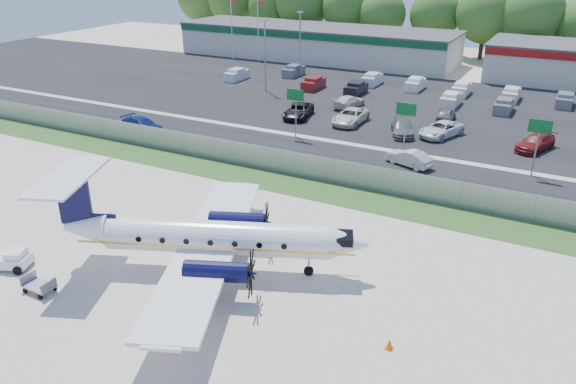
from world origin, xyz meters
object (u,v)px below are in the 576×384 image
at_px(pushback_tug, 12,259).
at_px(baggage_cart_near, 190,234).
at_px(baggage_cart_far, 39,285).
at_px(aircraft, 210,237).

relative_size(pushback_tug, baggage_cart_near, 1.08).
bearing_deg(baggage_cart_far, baggage_cart_near, 65.14).
bearing_deg(baggage_cart_near, aircraft, -34.66).
distance_m(baggage_cart_near, baggage_cart_far, 9.40).
bearing_deg(aircraft, baggage_cart_far, -138.52).
bearing_deg(pushback_tug, baggage_cart_far, -16.53).
xyz_separation_m(aircraft, baggage_cart_far, (-7.14, -6.32, -1.78)).
relative_size(aircraft, baggage_cart_far, 10.39).
xyz_separation_m(aircraft, baggage_cart_near, (-3.19, 2.21, -1.65)).
xyz_separation_m(aircraft, pushback_tug, (-10.65, -5.27, -1.63)).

